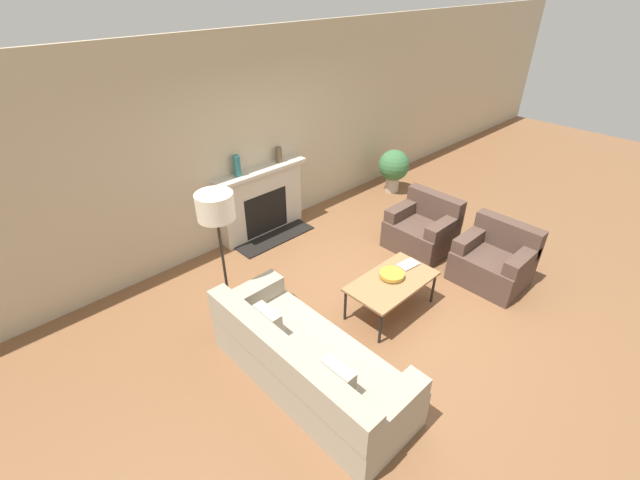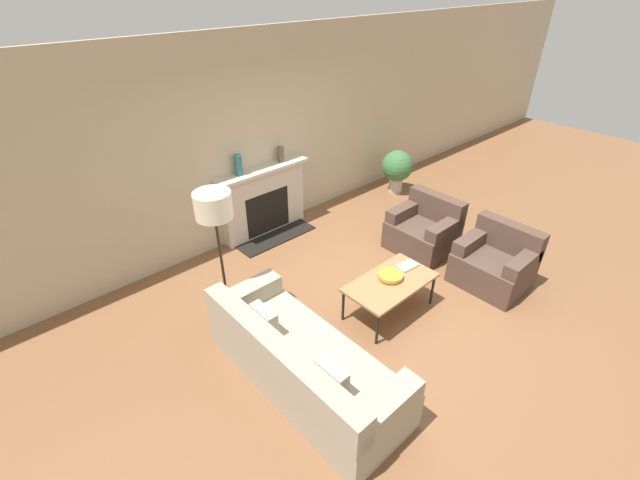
{
  "view_description": "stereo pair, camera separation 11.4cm",
  "coord_description": "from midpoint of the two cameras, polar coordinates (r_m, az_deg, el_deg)",
  "views": [
    {
      "loc": [
        -3.39,
        -2.45,
        3.48
      ],
      "look_at": [
        -0.07,
        1.03,
        0.45
      ],
      "focal_mm": 24.0,
      "sensor_mm": 36.0,
      "label": 1
    },
    {
      "loc": [
        -3.31,
        -2.53,
        3.48
      ],
      "look_at": [
        -0.07,
        1.03,
        0.45
      ],
      "focal_mm": 24.0,
      "sensor_mm": 36.0,
      "label": 2
    }
  ],
  "objects": [
    {
      "name": "ground_plane",
      "position": [
        5.43,
        8.58,
        -8.03
      ],
      "size": [
        18.0,
        18.0,
        0.0
      ],
      "primitive_type": "plane",
      "color": "brown"
    },
    {
      "name": "wall_back",
      "position": [
        6.31,
        -8.02,
        13.19
      ],
      "size": [
        18.0,
        0.06,
        2.9
      ],
      "color": "#BCAD8E",
      "rests_on": "ground_plane"
    },
    {
      "name": "fireplace",
      "position": [
        6.54,
        -6.96,
        5.08
      ],
      "size": [
        1.52,
        0.59,
        1.06
      ],
      "color": "beige",
      "rests_on": "ground_plane"
    },
    {
      "name": "couch",
      "position": [
        4.26,
        -1.62,
        -16.07
      ],
      "size": [
        0.85,
        2.14,
        0.76
      ],
      "rotation": [
        0.0,
        0.0,
        1.57
      ],
      "color": "#9E937F",
      "rests_on": "ground_plane"
    },
    {
      "name": "armchair_near",
      "position": [
        5.95,
        22.78,
        -2.85
      ],
      "size": [
        0.74,
        0.87,
        0.79
      ],
      "rotation": [
        0.0,
        0.0,
        -1.57
      ],
      "color": "#4C382D",
      "rests_on": "ground_plane"
    },
    {
      "name": "armchair_far",
      "position": [
        6.36,
        14.18,
        1.25
      ],
      "size": [
        0.74,
        0.87,
        0.79
      ],
      "rotation": [
        0.0,
        0.0,
        -1.57
      ],
      "color": "#4C382D",
      "rests_on": "ground_plane"
    },
    {
      "name": "coffee_table",
      "position": [
        5.04,
        10.01,
        -5.75
      ],
      "size": [
        1.09,
        0.6,
        0.45
      ],
      "color": "olive",
      "rests_on": "ground_plane"
    },
    {
      "name": "bowl",
      "position": [
        5.05,
        10.03,
        -4.68
      ],
      "size": [
        0.29,
        0.29,
        0.06
      ],
      "color": "#BC8E2D",
      "rests_on": "coffee_table"
    },
    {
      "name": "book",
      "position": [
        5.29,
        12.19,
        -3.38
      ],
      "size": [
        0.27,
        0.19,
        0.02
      ],
      "rotation": [
        0.0,
        0.0,
        -0.12
      ],
      "color": "#B2A893",
      "rests_on": "coffee_table"
    },
    {
      "name": "floor_lamp",
      "position": [
        4.42,
        -13.09,
        2.82
      ],
      "size": [
        0.38,
        0.38,
        1.66
      ],
      "color": "black",
      "rests_on": "ground_plane"
    },
    {
      "name": "mantel_vase_left",
      "position": [
        6.09,
        -10.28,
        9.8
      ],
      "size": [
        0.1,
        0.1,
        0.29
      ],
      "color": "#28666B",
      "rests_on": "fireplace"
    },
    {
      "name": "mantel_vase_center_left",
      "position": [
        6.49,
        -4.72,
        11.32
      ],
      "size": [
        0.1,
        0.1,
        0.23
      ],
      "color": "brown",
      "rests_on": "fireplace"
    },
    {
      "name": "potted_plant",
      "position": [
        7.95,
        10.68,
        9.49
      ],
      "size": [
        0.56,
        0.56,
        0.78
      ],
      "color": "#B2A899",
      "rests_on": "ground_plane"
    }
  ]
}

